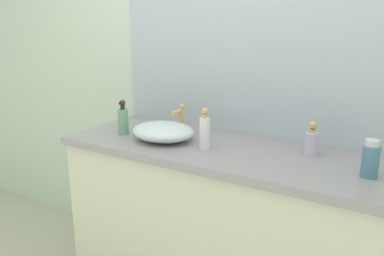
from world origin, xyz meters
TOP-DOWN VIEW (x-y plane):
  - bathroom_wall_rear at (0.00, 0.73)m, footprint 6.00×0.06m
  - vanity_counter at (0.09, 0.39)m, footprint 1.64×0.60m
  - wall_mirror_panel at (0.09, 0.69)m, footprint 1.60×0.01m
  - sink_basin at (-0.22, 0.34)m, footprint 0.34×0.29m
  - faucet at (-0.22, 0.50)m, footprint 0.03×0.12m
  - soap_dispenser at (0.51, 0.50)m, footprint 0.06×0.06m
  - lotion_bottle at (0.04, 0.32)m, footprint 0.05×0.05m
  - perfume_bottle at (0.78, 0.35)m, footprint 0.07×0.07m
  - spray_can at (-0.47, 0.31)m, footprint 0.06×0.06m

SIDE VIEW (x-z plane):
  - vanity_counter at x=0.09m, z-range 0.00..0.90m
  - sink_basin at x=-0.22m, z-range 0.90..0.99m
  - soap_dispenser at x=0.51m, z-range 0.89..1.05m
  - perfume_bottle at x=0.78m, z-range 0.90..1.05m
  - spray_can at x=-0.47m, z-range 0.89..1.08m
  - lotion_bottle at x=0.04m, z-range 0.89..1.09m
  - faucet at x=-0.22m, z-range 0.91..1.08m
  - bathroom_wall_rear at x=0.00m, z-range 0.00..2.60m
  - wall_mirror_panel at x=0.09m, z-range 0.90..1.92m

